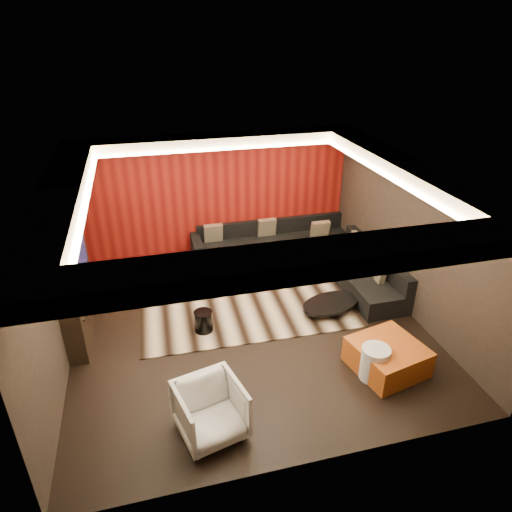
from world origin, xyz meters
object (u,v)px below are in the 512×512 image
object	(u,v)px
drum_stool	(203,321)
sectional_sofa	(304,255)
armchair	(211,411)
orange_ottoman	(387,357)
coffee_table	(330,307)
white_side_table	(374,363)

from	to	relation	value
drum_stool	sectional_sofa	size ratio (longest dim) A/B	0.10
armchair	sectional_sofa	distance (m)	4.94
armchair	orange_ottoman	bearing A→B (deg)	-2.92
drum_stool	armchair	bearing A→B (deg)	-95.98
orange_ottoman	sectional_sofa	world-z (taller)	sectional_sofa
orange_ottoman	armchair	distance (m)	2.91
orange_ottoman	armchair	bearing A→B (deg)	-168.92
coffee_table	white_side_table	world-z (taller)	white_side_table
armchair	sectional_sofa	size ratio (longest dim) A/B	0.23
white_side_table	sectional_sofa	xyz separation A→B (m)	(0.20, 3.66, -0.01)
white_side_table	sectional_sofa	distance (m)	3.66
coffee_table	white_side_table	bearing A→B (deg)	-91.63
drum_stool	white_side_table	size ratio (longest dim) A/B	0.71
armchair	coffee_table	bearing A→B (deg)	26.40
drum_stool	armchair	xyz separation A→B (m)	(-0.23, -2.23, 0.17)
orange_ottoman	sectional_sofa	bearing A→B (deg)	91.42
sectional_sofa	white_side_table	bearing A→B (deg)	-93.18
coffee_table	orange_ottoman	xyz separation A→B (m)	(0.24, -1.67, 0.10)
coffee_table	white_side_table	distance (m)	1.81
coffee_table	sectional_sofa	world-z (taller)	sectional_sofa
coffee_table	orange_ottoman	bearing A→B (deg)	-81.83
armchair	drum_stool	bearing A→B (deg)	70.02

